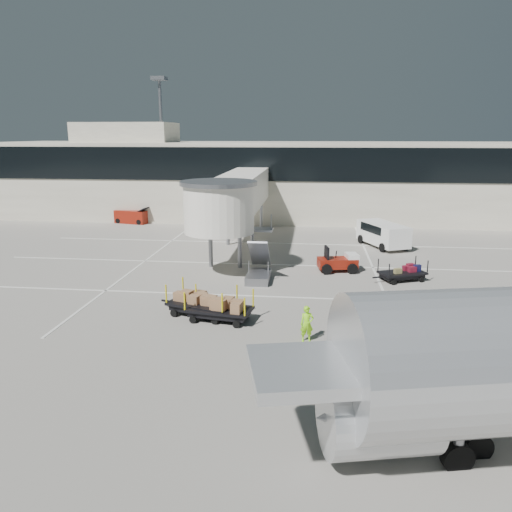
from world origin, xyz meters
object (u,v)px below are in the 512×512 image
Objects in this scene: ground_worker at (307,324)px; belt_loader at (132,217)px; box_cart_far at (203,303)px; minivan at (382,233)px; suitcase_cart at (403,273)px; baggage_tug at (339,262)px; box_cart_near at (220,308)px.

ground_worker is 0.43× the size of belt_loader.
belt_loader is at bearing 136.12° from box_cart_far.
suitcase_cart is at bearing -113.83° from minivan.
suitcase_cart is (3.85, -1.77, -0.14)m from baggage_tug.
ground_worker reaches higher than box_cart_near.
box_cart_far is at bearing -50.12° from belt_loader.
belt_loader reaches higher than suitcase_cart.
baggage_tug reaches higher than ground_worker.
box_cart_near is 2.45× the size of ground_worker.
baggage_tug is at bearing 69.25° from ground_worker.
baggage_tug is 8.87m from minivan.
box_cart_near is 20.28m from minivan.
box_cart_far is 5.86m from ground_worker.
minivan reaches higher than box_cart_far.
ground_worker reaches higher than box_cart_far.
baggage_tug is at bearing -26.13° from belt_loader.
belt_loader is at bearing 111.47° from ground_worker.
baggage_tug is 11.45m from box_cart_near.
belt_loader is (-13.91, 25.88, 0.03)m from box_cart_near.
ground_worker is at bearing -130.26° from minivan.
box_cart_near is 1.15m from box_cart_far.
suitcase_cart is 13.19m from box_cart_far.
box_cart_near is at bearing 142.40° from ground_worker.
suitcase_cart is 11.51m from ground_worker.
belt_loader is at bearing 130.30° from baggage_tug.
minivan reaches higher than box_cart_near.
belt_loader is at bearing 119.50° from suitcase_cart.
box_cart_far reaches higher than box_cart_near.
suitcase_cart is at bearing 52.73° from box_cart_far.
box_cart_near is 1.05× the size of belt_loader.
minivan is (9.94, 17.67, 0.52)m from box_cart_near.
suitcase_cart is 0.87× the size of box_cart_near.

